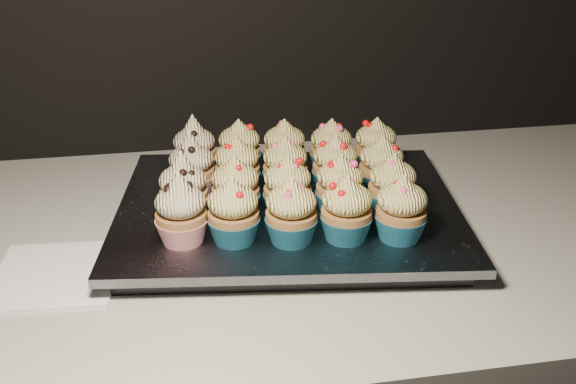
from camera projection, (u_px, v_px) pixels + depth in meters
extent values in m
cube|color=beige|center=(231.00, 242.00, 0.88)|extent=(2.44, 0.64, 0.04)
cube|color=white|center=(56.00, 274.00, 0.77)|extent=(0.15, 0.15, 0.00)
cube|color=black|center=(288.00, 217.00, 0.88)|extent=(0.46, 0.37, 0.02)
cube|color=silver|center=(288.00, 206.00, 0.87)|extent=(0.50, 0.41, 0.01)
cone|color=red|center=(182.00, 230.00, 0.77)|extent=(0.06, 0.06, 0.03)
ellipsoid|color=beige|center=(180.00, 202.00, 0.75)|extent=(0.06, 0.06, 0.04)
cone|color=beige|center=(178.00, 181.00, 0.74)|extent=(0.03, 0.03, 0.03)
cone|color=#185970|center=(234.00, 229.00, 0.77)|extent=(0.06, 0.06, 0.03)
ellipsoid|color=#EED678|center=(233.00, 201.00, 0.76)|extent=(0.06, 0.06, 0.04)
cone|color=#EED678|center=(232.00, 184.00, 0.75)|extent=(0.03, 0.03, 0.02)
cone|color=#185970|center=(291.00, 230.00, 0.77)|extent=(0.06, 0.06, 0.03)
ellipsoid|color=#EED678|center=(291.00, 202.00, 0.76)|extent=(0.06, 0.06, 0.04)
cone|color=#EED678|center=(291.00, 184.00, 0.75)|extent=(0.03, 0.03, 0.02)
cone|color=#185970|center=(346.00, 227.00, 0.78)|extent=(0.06, 0.06, 0.03)
ellipsoid|color=#EED678|center=(347.00, 199.00, 0.76)|extent=(0.06, 0.06, 0.04)
cone|color=#EED678|center=(348.00, 182.00, 0.75)|extent=(0.03, 0.03, 0.02)
cone|color=#185970|center=(400.00, 227.00, 0.78)|extent=(0.06, 0.06, 0.03)
ellipsoid|color=#EED678|center=(402.00, 199.00, 0.76)|extent=(0.06, 0.06, 0.04)
cone|color=#EED678|center=(404.00, 182.00, 0.75)|extent=(0.03, 0.03, 0.02)
cone|color=red|center=(185.00, 207.00, 0.83)|extent=(0.06, 0.06, 0.03)
ellipsoid|color=beige|center=(183.00, 180.00, 0.81)|extent=(0.06, 0.06, 0.04)
cone|color=beige|center=(181.00, 160.00, 0.80)|extent=(0.03, 0.03, 0.03)
cone|color=#185970|center=(236.00, 205.00, 0.83)|extent=(0.06, 0.06, 0.03)
ellipsoid|color=#EED678|center=(235.00, 178.00, 0.81)|extent=(0.06, 0.06, 0.04)
cone|color=#EED678|center=(234.00, 162.00, 0.80)|extent=(0.03, 0.03, 0.02)
cone|color=#185970|center=(288.00, 204.00, 0.83)|extent=(0.06, 0.06, 0.03)
ellipsoid|color=#EED678|center=(287.00, 178.00, 0.82)|extent=(0.06, 0.06, 0.04)
cone|color=#EED678|center=(287.00, 161.00, 0.81)|extent=(0.03, 0.03, 0.02)
cone|color=#185970|center=(339.00, 203.00, 0.84)|extent=(0.06, 0.06, 0.03)
ellipsoid|color=#EED678|center=(340.00, 176.00, 0.82)|extent=(0.06, 0.06, 0.04)
cone|color=#EED678|center=(341.00, 160.00, 0.81)|extent=(0.03, 0.03, 0.02)
cone|color=#185970|center=(391.00, 202.00, 0.84)|extent=(0.06, 0.06, 0.03)
ellipsoid|color=#EED678|center=(393.00, 176.00, 0.82)|extent=(0.06, 0.06, 0.04)
cone|color=#EED678|center=(394.00, 159.00, 0.81)|extent=(0.03, 0.03, 0.02)
cone|color=red|center=(193.00, 185.00, 0.89)|extent=(0.06, 0.06, 0.03)
ellipsoid|color=beige|center=(191.00, 159.00, 0.87)|extent=(0.06, 0.06, 0.04)
cone|color=beige|center=(190.00, 140.00, 0.86)|extent=(0.03, 0.03, 0.03)
cone|color=#185970|center=(238.00, 182.00, 0.89)|extent=(0.06, 0.06, 0.03)
ellipsoid|color=#EED678|center=(237.00, 157.00, 0.88)|extent=(0.06, 0.06, 0.04)
cone|color=#EED678|center=(236.00, 141.00, 0.87)|extent=(0.03, 0.03, 0.02)
cone|color=#185970|center=(285.00, 182.00, 0.89)|extent=(0.06, 0.06, 0.03)
ellipsoid|color=#EED678|center=(285.00, 157.00, 0.88)|extent=(0.06, 0.06, 0.04)
cone|color=#EED678|center=(285.00, 141.00, 0.87)|extent=(0.03, 0.03, 0.02)
cone|color=#185970|center=(334.00, 181.00, 0.90)|extent=(0.06, 0.06, 0.03)
ellipsoid|color=#EED678|center=(335.00, 156.00, 0.88)|extent=(0.06, 0.06, 0.04)
cone|color=#EED678|center=(336.00, 140.00, 0.87)|extent=(0.03, 0.03, 0.02)
cone|color=#185970|center=(380.00, 181.00, 0.90)|extent=(0.06, 0.06, 0.03)
ellipsoid|color=#EED678|center=(382.00, 156.00, 0.88)|extent=(0.06, 0.06, 0.04)
cone|color=#EED678|center=(383.00, 141.00, 0.87)|extent=(0.03, 0.03, 0.02)
cone|color=red|center=(196.00, 165.00, 0.95)|extent=(0.06, 0.06, 0.03)
ellipsoid|color=beige|center=(194.00, 141.00, 0.93)|extent=(0.06, 0.06, 0.04)
cone|color=beige|center=(193.00, 123.00, 0.92)|extent=(0.03, 0.03, 0.03)
cone|color=#185970|center=(240.00, 163.00, 0.95)|extent=(0.06, 0.06, 0.03)
ellipsoid|color=#EED678|center=(239.00, 139.00, 0.94)|extent=(0.06, 0.06, 0.04)
cone|color=#EED678|center=(239.00, 125.00, 0.93)|extent=(0.03, 0.03, 0.02)
cone|color=#185970|center=(284.00, 163.00, 0.95)|extent=(0.06, 0.06, 0.03)
ellipsoid|color=#EED678|center=(284.00, 139.00, 0.94)|extent=(0.06, 0.06, 0.04)
cone|color=#EED678|center=(284.00, 124.00, 0.93)|extent=(0.03, 0.03, 0.02)
cone|color=#185970|center=(331.00, 163.00, 0.95)|extent=(0.06, 0.06, 0.03)
ellipsoid|color=#EED678|center=(331.00, 139.00, 0.94)|extent=(0.06, 0.06, 0.04)
cone|color=#EED678|center=(332.00, 124.00, 0.93)|extent=(0.03, 0.03, 0.02)
cone|color=#185970|center=(375.00, 161.00, 0.96)|extent=(0.06, 0.06, 0.03)
ellipsoid|color=#EED678|center=(376.00, 137.00, 0.94)|extent=(0.06, 0.06, 0.04)
cone|color=#EED678|center=(377.00, 123.00, 0.93)|extent=(0.03, 0.03, 0.02)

